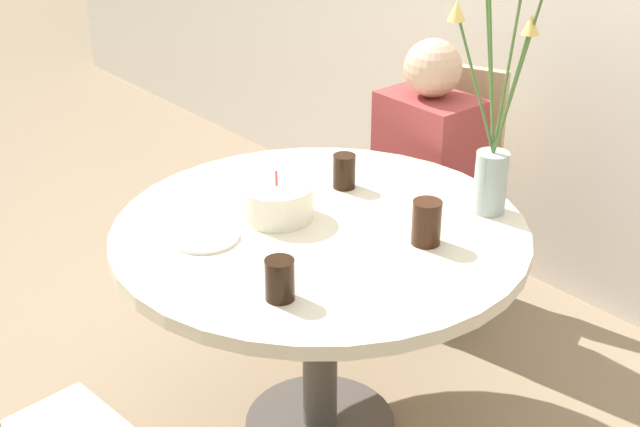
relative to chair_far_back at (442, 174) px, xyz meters
name	(u,v)px	position (x,y,z in m)	size (l,w,h in m)	color
dining_table	(320,264)	(0.35, -0.90, 0.09)	(1.17, 1.17, 0.72)	beige
chair_far_back	(442,174)	(0.00, 0.00, 0.00)	(0.52, 0.52, 0.90)	beige
birthday_cake	(277,201)	(0.23, -0.95, 0.26)	(0.21, 0.21, 0.14)	white
flower_vase	(496,115)	(0.60, -0.47, 0.51)	(0.32, 0.16, 0.73)	#9EB2AD
side_plate	(205,237)	(0.21, -1.19, 0.22)	(0.19, 0.19, 0.01)	white
drink_glass_0	(344,171)	(0.20, -0.67, 0.27)	(0.07, 0.07, 0.11)	black
drink_glass_1	(280,279)	(0.58, -1.22, 0.27)	(0.07, 0.07, 0.11)	black
drink_glass_2	(427,222)	(0.61, -0.74, 0.28)	(0.08, 0.08, 0.12)	#33190C
person_woman	(426,191)	(0.06, -0.15, -0.01)	(0.34, 0.24, 1.06)	#383333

